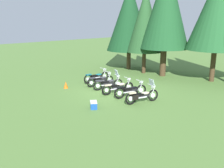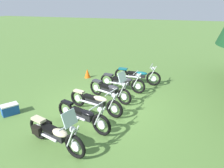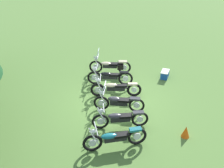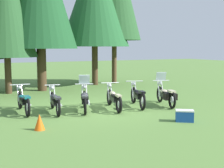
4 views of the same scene
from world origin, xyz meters
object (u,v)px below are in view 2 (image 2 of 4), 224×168
Objects in this scene: motorcycle_4 at (83,115)px; motorcycle_2 at (110,89)px; motorcycle_5 at (54,133)px; motorcycle_1 at (122,82)px; traffic_cone at (87,73)px; motorcycle_3 at (96,101)px; motorcycle_0 at (137,75)px; picnic_cooler at (10,109)px.

motorcycle_2 is at bearing 103.03° from motorcycle_4.
motorcycle_1 is at bearing 97.63° from motorcycle_5.
motorcycle_1 reaches higher than traffic_cone.
motorcycle_3 is 3.92m from traffic_cone.
motorcycle_4 reaches higher than motorcycle_3.
motorcycle_5 is (4.60, -0.83, 0.02)m from motorcycle_1.
motorcycle_3 is (3.36, -0.96, -0.01)m from motorcycle_0.
motorcycle_2 reaches higher than motorcycle_0.
motorcycle_4 is 4.57× the size of traffic_cone.
motorcycle_3 is (1.17, -0.21, -0.04)m from motorcycle_2.
motorcycle_0 is at bearing 89.15° from motorcycle_3.
motorcycle_3 is at bearing 27.36° from traffic_cone.
traffic_cone is at bearing 179.95° from motorcycle_0.
motorcycle_3 is 1.06× the size of motorcycle_4.
picnic_cooler is 4.71m from traffic_cone.
traffic_cone is (-0.12, -2.76, -0.21)m from motorcycle_0.
picnic_cooler is at bearing -162.37° from motorcycle_4.
motorcycle_1 is at bearing 134.32° from picnic_cooler.
motorcycle_1 is 3.44m from motorcycle_4.
motorcycle_0 is 5.95m from picnic_cooler.
motorcycle_4 is at bearing -75.57° from motorcycle_3.
motorcycle_1 is 2.56m from traffic_cone.
motorcycle_4 is at bearing 91.08° from motorcycle_5.
motorcycle_2 reaches higher than picnic_cooler.
motorcycle_5 reaches higher than traffic_cone.
motorcycle_1 is 1.14m from motorcycle_2.
picnic_cooler is at bearing -14.59° from traffic_cone.
motorcycle_1 is 1.08× the size of motorcycle_2.
motorcycle_2 reaches higher than motorcycle_4.
motorcycle_0 is 3.43× the size of picnic_cooler.
picnic_cooler is (4.44, -3.95, -0.25)m from motorcycle_0.
picnic_cooler is at bearing -126.26° from motorcycle_1.
motorcycle_4 is (3.41, -0.47, 0.01)m from motorcycle_1.
motorcycle_3 is at bearing -91.90° from motorcycle_1.
motorcycle_5 is at bearing 13.86° from traffic_cone.
motorcycle_1 is 1.02× the size of motorcycle_4.
motorcycle_2 is 0.96× the size of motorcycle_5.
motorcycle_0 is 4.59m from motorcycle_4.
motorcycle_1 is at bearing -112.68° from motorcycle_0.
motorcycle_3 is 3.19m from picnic_cooler.
motorcycle_1 is 4.67m from motorcycle_5.
motorcycle_4 reaches higher than traffic_cone.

